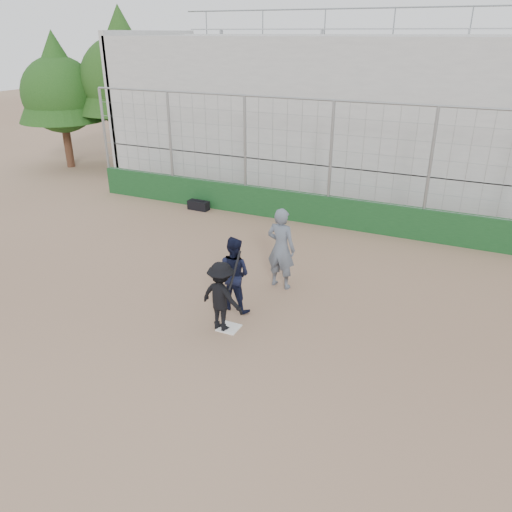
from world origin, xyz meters
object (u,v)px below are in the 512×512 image
at_px(batter_at_plate, 221,296).
at_px(umpire, 281,252).
at_px(equipment_bag, 199,205).
at_px(catcher_crouched, 234,286).

distance_m(batter_at_plate, umpire, 2.39).
xyz_separation_m(umpire, equipment_bag, (-4.94, 4.28, -0.77)).
height_order(catcher_crouched, umpire, umpire).
distance_m(umpire, equipment_bag, 6.58).
xyz_separation_m(batter_at_plate, equipment_bag, (-4.56, 6.64, -0.62)).
xyz_separation_m(catcher_crouched, equipment_bag, (-4.41, 5.78, -0.44)).
distance_m(catcher_crouched, umpire, 1.63).
relative_size(catcher_crouched, umpire, 0.65).
height_order(batter_at_plate, catcher_crouched, batter_at_plate).
distance_m(catcher_crouched, equipment_bag, 7.28).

